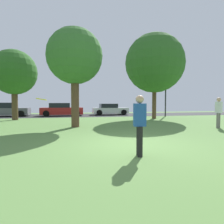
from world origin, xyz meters
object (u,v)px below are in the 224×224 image
(person_bystander, at_px, (219,111))
(frisbee_disc, at_px, (41,99))
(person_catcher, at_px, (140,123))
(birch_tree_lone, at_px, (75,57))
(parked_car_red, at_px, (62,110))
(maple_tree_far, at_px, (155,63))
(street_lamp_post, at_px, (166,95))
(parked_car_grey, at_px, (7,110))
(parked_car_white, at_px, (110,110))
(oak_tree_right, at_px, (14,73))

(person_bystander, height_order, frisbee_disc, person_bystander)
(person_catcher, relative_size, person_bystander, 0.94)
(birch_tree_lone, height_order, parked_car_red, birch_tree_lone)
(maple_tree_far, distance_m, parked_car_red, 11.08)
(birch_tree_lone, height_order, frisbee_disc, birch_tree_lone)
(person_catcher, distance_m, street_lamp_post, 15.85)
(person_catcher, bearing_deg, street_lamp_post, -110.77)
(person_bystander, bearing_deg, birch_tree_lone, 48.70)
(frisbee_disc, relative_size, parked_car_grey, 0.06)
(parked_car_grey, bearing_deg, person_catcher, -64.23)
(person_bystander, xyz_separation_m, parked_car_white, (-3.57, 13.17, -0.35))
(maple_tree_far, height_order, person_catcher, maple_tree_far)
(birch_tree_lone, bearing_deg, person_bystander, -15.87)
(birch_tree_lone, bearing_deg, parked_car_white, 68.15)
(person_catcher, bearing_deg, maple_tree_far, -106.87)
(birch_tree_lone, bearing_deg, maple_tree_far, 32.73)
(frisbee_disc, bearing_deg, street_lamp_post, 51.15)
(birch_tree_lone, height_order, street_lamp_post, birch_tree_lone)
(birch_tree_lone, bearing_deg, oak_tree_right, 129.46)
(parked_car_grey, distance_m, street_lamp_post, 16.86)
(frisbee_disc, distance_m, parked_car_red, 16.60)
(maple_tree_far, height_order, parked_car_red, maple_tree_far)
(oak_tree_right, xyz_separation_m, parked_car_white, (9.20, 5.05, -3.34))
(frisbee_disc, relative_size, parked_car_red, 0.06)
(maple_tree_far, relative_size, birch_tree_lone, 1.32)
(parked_car_red, distance_m, street_lamp_post, 11.43)
(parked_car_red, bearing_deg, birch_tree_lone, -83.27)
(frisbee_disc, xyz_separation_m, parked_car_red, (-0.19, 16.57, -0.88))
(parked_car_grey, height_order, parked_car_red, parked_car_grey)
(person_bystander, xyz_separation_m, street_lamp_post, (1.62, 9.18, 1.28))
(maple_tree_far, bearing_deg, street_lamp_post, 44.17)
(oak_tree_right, bearing_deg, person_bystander, -32.45)
(oak_tree_right, distance_m, person_bystander, 15.42)
(frisbee_disc, bearing_deg, oak_tree_right, 107.43)
(person_catcher, relative_size, street_lamp_post, 0.36)
(person_bystander, distance_m, street_lamp_post, 9.41)
(street_lamp_post, bearing_deg, parked_car_white, 142.47)
(oak_tree_right, height_order, parked_car_white, oak_tree_right)
(person_bystander, bearing_deg, oak_tree_right, 32.12)
(parked_car_grey, distance_m, parked_car_white, 11.19)
(person_bystander, distance_m, parked_car_white, 13.65)
(birch_tree_lone, distance_m, street_lamp_post, 11.96)
(birch_tree_lone, bearing_deg, street_lamp_post, 35.89)
(birch_tree_lone, distance_m, parked_car_grey, 13.06)
(street_lamp_post, bearing_deg, person_catcher, -120.62)
(parked_car_grey, relative_size, parked_car_red, 0.95)
(parked_car_red, bearing_deg, person_bystander, -53.98)
(oak_tree_right, xyz_separation_m, person_catcher, (6.34, -12.53, -3.05))
(person_catcher, xyz_separation_m, parked_car_white, (2.86, 17.58, -0.29))
(parked_car_red, bearing_deg, frisbee_disc, -89.34)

